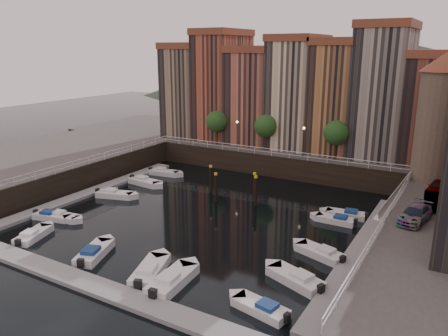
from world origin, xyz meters
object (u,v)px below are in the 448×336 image
Objects in this scene: boat_left_2 at (114,194)px; boat_left_0 at (52,216)px; boat_left_1 at (62,217)px; car_c at (415,215)px; gangway at (395,197)px; car_b at (433,202)px; mooring_pilings at (234,187)px; corner_tower at (440,116)px; car_a at (438,188)px.

boat_left_0 is at bearing -110.98° from boat_left_2.
car_c is (32.44, 9.48, 3.36)m from boat_left_1.
boat_left_0 reaches higher than boat_left_1.
gangway is at bearing 117.70° from car_c.
car_b reaches higher than boat_left_2.
car_b is (3.90, -5.10, 1.75)m from gangway.
car_b is at bearing -0.62° from mooring_pilings.
mooring_pilings is 1.53× the size of car_c.
corner_tower reaches higher than boat_left_2.
gangway is at bearing 16.02° from mooring_pilings.
gangway reaches higher than mooring_pilings.
corner_tower is 15.49m from car_c.
gangway is at bearing 4.04° from boat_left_2.
mooring_pilings is 1.71× the size of boat_left_1.
car_c is at bearing 3.46° from boat_left_0.
gangway is 1.80× the size of car_c.
mooring_pilings reaches higher than boat_left_2.
car_c is at bearing -109.38° from car_b.
car_b is at bearing -52.57° from gangway.
boat_left_2 is at bearing 72.26° from boat_left_0.
car_a reaches higher than boat_left_0.
car_b is (33.39, 13.94, 3.35)m from boat_left_1.
corner_tower is at bearing 30.23° from boat_left_1.
car_b is (34.37, 14.41, 3.34)m from boat_left_0.
mooring_pilings is 20.97m from car_b.
gangway is 6.65m from car_b.
car_c is at bearing -13.23° from mooring_pilings.
mooring_pilings is (-16.97, -4.87, -0.27)m from gangway.
boat_left_0 is 1.05× the size of boat_left_1.
car_a is at bearing 94.45° from car_c.
gangway is 36.21m from boat_left_0.
corner_tower is 42.28m from boat_left_0.
boat_left_2 is (0.68, 8.42, 0.03)m from boat_left_0.
boat_left_1 is at bearing -140.45° from car_a.
car_c is (-0.96, -4.46, 0.01)m from car_b.
car_a reaches higher than boat_left_2.
car_a is (34.38, 18.94, 3.35)m from boat_left_0.
boat_left_1 is (-29.49, -19.03, -1.60)m from gangway.
car_c is (32.74, 1.53, 3.31)m from boat_left_2.
car_a is 0.86× the size of car_c.
car_a is at bearing 11.67° from mooring_pilings.
car_c reaches higher than mooring_pilings.
car_a is (33.40, 18.47, 3.37)m from boat_left_1.
corner_tower is at bearing 25.25° from mooring_pilings.
corner_tower is at bearing 111.87° from car_a.
boat_left_1 is at bearing -104.20° from boat_left_2.
car_b is 0.87× the size of car_c.
car_c reaches higher than gangway.
boat_left_0 is 0.91× the size of boat_left_2.
boat_left_2 reaches higher than boat_left_0.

